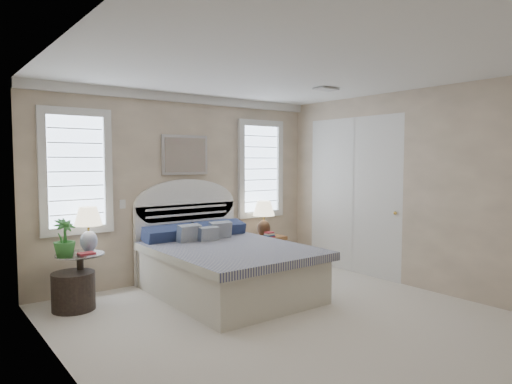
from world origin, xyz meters
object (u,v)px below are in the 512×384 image
object	(u,v)px
lamp_left	(88,224)
lamp_right	(264,214)
floor_pot	(74,291)
nightstand_right	(268,245)
side_table_left	(80,274)
bed	(223,264)

from	to	relation	value
lamp_left	lamp_right	distance (m)	2.77
lamp_right	floor_pot	bearing A→B (deg)	-175.24
floor_pot	lamp_right	bearing A→B (deg)	4.76
lamp_left	nightstand_right	bearing A→B (deg)	-0.04
side_table_left	nightstand_right	distance (m)	2.95
lamp_right	side_table_left	bearing A→B (deg)	-177.18
nightstand_right	lamp_left	xyz separation A→B (m)	(-2.81, 0.00, 0.58)
floor_pot	lamp_left	size ratio (longest dim) A/B	0.88
bed	lamp_left	distance (m)	1.76
nightstand_right	lamp_right	distance (m)	0.50
bed	lamp_left	bearing A→B (deg)	155.33
side_table_left	floor_pot	distance (m)	0.23
floor_pot	lamp_left	world-z (taller)	lamp_left
bed	lamp_right	xyz separation A→B (m)	(1.25, 0.74, 0.49)
nightstand_right	floor_pot	distance (m)	3.08
side_table_left	bed	bearing A→B (deg)	-19.74
lamp_right	lamp_left	bearing A→B (deg)	-179.15
floor_pot	lamp_left	xyz separation A→B (m)	(0.25, 0.21, 0.74)
floor_pot	bed	bearing A→B (deg)	-15.34
bed	lamp_right	distance (m)	1.53
nightstand_right	floor_pot	world-z (taller)	nightstand_right
floor_pot	lamp_left	distance (m)	0.81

